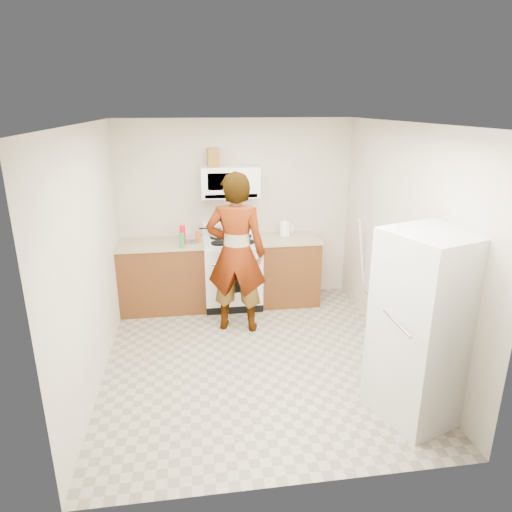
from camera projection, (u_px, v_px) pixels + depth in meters
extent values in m
plane|color=gray|center=(255.00, 358.00, 5.05)|extent=(3.60, 3.60, 0.00)
cube|color=beige|center=(236.00, 212.00, 6.33)|extent=(3.20, 0.02, 2.50)
cube|color=beige|center=(402.00, 244.00, 4.87)|extent=(0.02, 3.60, 2.50)
cube|color=#652D17|center=(163.00, 277.00, 6.16)|extent=(1.12, 0.62, 0.90)
cube|color=tan|center=(161.00, 244.00, 6.01)|extent=(1.14, 0.64, 0.03)
cube|color=#652D17|center=(288.00, 270.00, 6.40)|extent=(0.80, 0.62, 0.90)
cube|color=tan|center=(288.00, 239.00, 6.25)|extent=(0.82, 0.64, 0.03)
cube|color=white|center=(232.00, 274.00, 6.28)|extent=(0.76, 0.65, 0.90)
cube|color=white|center=(232.00, 241.00, 6.13)|extent=(0.76, 0.62, 0.03)
cube|color=white|center=(230.00, 228.00, 6.36)|extent=(0.76, 0.08, 0.20)
cube|color=white|center=(230.00, 181.00, 6.01)|extent=(0.76, 0.38, 0.40)
imported|color=tan|center=(236.00, 253.00, 5.43)|extent=(0.81, 0.63, 1.96)
cube|color=silver|center=(425.00, 327.00, 3.92)|extent=(0.89, 0.89, 1.70)
cylinder|color=white|center=(285.00, 229.00, 6.32)|extent=(0.16, 0.16, 0.18)
cube|color=brown|center=(213.00, 158.00, 5.82)|extent=(0.16, 0.16, 0.24)
cylinder|color=#BBBCC0|center=(219.00, 231.00, 6.24)|extent=(0.31, 0.31, 0.13)
cube|color=silver|center=(238.00, 242.00, 5.98)|extent=(0.26, 0.17, 0.05)
cylinder|color=red|center=(183.00, 235.00, 5.89)|extent=(0.10, 0.10, 0.25)
cylinder|color=#E45619|center=(198.00, 237.00, 5.99)|extent=(0.06, 0.06, 0.16)
cylinder|color=green|center=(182.00, 241.00, 5.75)|extent=(0.08, 0.08, 0.19)
cylinder|color=white|center=(191.00, 241.00, 6.04)|extent=(0.26, 0.26, 0.01)
cylinder|color=silver|center=(362.00, 265.00, 5.97)|extent=(0.26, 0.17, 1.30)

